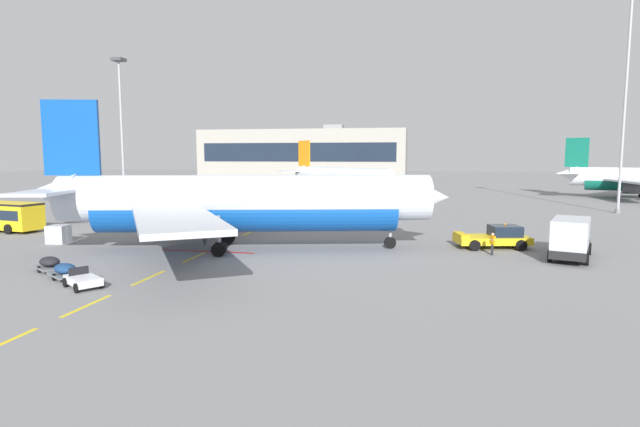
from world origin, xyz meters
TOP-DOWN VIEW (x-y plane):
  - ground at (40.00, 40.00)m, footprint 400.00×400.00m
  - apron_paint_markings at (18.00, 36.39)m, footprint 8.00×95.09m
  - airliner_foreground at (20.40, 23.36)m, footprint 34.50×33.66m
  - pushback_tug at (41.22, 28.39)m, footprint 6.46×4.13m
  - airliner_far_center at (19.47, 80.11)m, footprint 26.57×25.55m
  - catering_truck at (46.19, 24.67)m, footprint 4.51×7.40m
  - fuel_service_truck at (-6.15, 38.45)m, footprint 5.73×7.21m
  - baggage_train at (12.93, 11.64)m, footprint 7.94×6.03m
  - ground_crew_worker at (40.59, 24.99)m, footprint 0.43×0.68m
  - uld_cargo_container at (3.29, 23.16)m, footprint 1.76×1.73m
  - apron_light_mast_near at (-12.85, 59.01)m, footprint 1.80×1.80m
  - apron_light_mast_far at (61.25, 58.62)m, footprint 1.80×1.80m
  - terminal_satellite at (-2.90, 146.77)m, footprint 66.53×19.61m

SIDE VIEW (x-z plane):
  - ground at x=40.00m, z-range 0.00..0.00m
  - apron_paint_markings at x=18.00m, z-range 0.00..0.01m
  - baggage_train at x=12.93m, z-range -0.05..1.09m
  - uld_cargo_container at x=3.29m, z-range 0.00..1.60m
  - pushback_tug at x=41.22m, z-range -0.14..1.94m
  - ground_crew_worker at x=40.59m, z-range 0.13..1.90m
  - catering_truck at x=46.19m, z-range 0.08..3.22m
  - fuel_service_truck at x=-6.15m, z-range 0.08..3.22m
  - airliner_far_center at x=19.47m, z-range -1.92..8.96m
  - airliner_foreground at x=20.40m, z-range -2.15..10.05m
  - terminal_satellite at x=-2.90m, z-range -0.78..16.79m
  - apron_light_mast_near at x=-12.85m, z-range 2.95..26.20m
  - apron_light_mast_far at x=61.25m, z-range 3.23..32.91m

